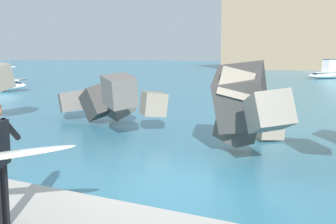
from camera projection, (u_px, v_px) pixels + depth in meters
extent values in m
plane|color=teal|center=(181.00, 186.00, 8.01)|extent=(400.00, 400.00, 0.00)
cube|color=gray|center=(269.00, 124.00, 12.33)|extent=(1.12, 1.08, 0.93)
cube|color=#605B56|center=(119.00, 91.00, 12.03)|extent=(1.29, 1.34, 1.12)
cube|color=#605B56|center=(73.00, 101.00, 16.29)|extent=(1.60, 1.49, 1.04)
cube|color=gray|center=(236.00, 84.00, 9.72)|extent=(1.08, 1.00, 0.90)
cube|color=slate|center=(269.00, 112.00, 8.50)|extent=(1.30, 1.32, 1.08)
cube|color=#4C4944|center=(236.00, 127.00, 10.68)|extent=(1.23, 1.11, 0.92)
cube|color=#3D3A38|center=(100.00, 101.00, 15.18)|extent=(1.88, 1.54, 1.64)
cube|color=gray|center=(154.00, 104.00, 13.37)|extent=(1.05, 1.02, 0.88)
cube|color=slate|center=(119.00, 105.00, 15.37)|extent=(1.23, 1.34, 1.19)
cube|color=#3D3A38|center=(242.00, 97.00, 10.18)|extent=(1.51, 1.98, 1.86)
cylinder|color=black|center=(3.00, 195.00, 5.48)|extent=(0.15, 0.15, 0.90)
cylinder|color=black|center=(11.00, 129.00, 5.61)|extent=(0.31, 0.51, 0.41)
ellipsoid|color=white|center=(328.00, 75.00, 46.23)|extent=(4.88, 6.17, 0.78)
cube|color=#ACACAC|center=(328.00, 72.00, 46.18)|extent=(4.49, 5.68, 0.10)
cube|color=silver|center=(331.00, 66.00, 46.31)|extent=(1.89, 2.14, 1.35)
cube|color=#334C5B|center=(331.00, 59.00, 46.21)|extent=(1.71, 1.92, 0.12)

